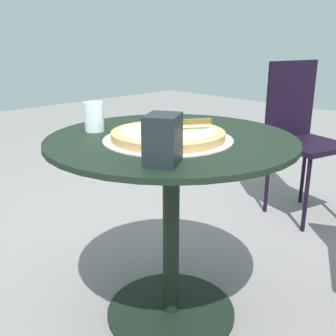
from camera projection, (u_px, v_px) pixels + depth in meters
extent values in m
plane|color=gray|center=(171.00, 312.00, 1.64)|extent=(10.00, 10.00, 0.00)
cylinder|color=black|center=(171.00, 139.00, 1.42)|extent=(0.88, 0.88, 0.02)
cylinder|color=black|center=(171.00, 231.00, 1.53)|extent=(0.06, 0.06, 0.69)
cylinder|color=black|center=(171.00, 311.00, 1.64)|extent=(0.51, 0.51, 0.02)
cylinder|color=silver|center=(168.00, 139.00, 1.37)|extent=(0.44, 0.44, 0.00)
cylinder|color=tan|center=(168.00, 135.00, 1.37)|extent=(0.39, 0.39, 0.03)
cylinder|color=beige|center=(168.00, 131.00, 1.36)|extent=(0.32, 0.32, 0.00)
sphere|color=white|center=(162.00, 127.00, 1.39)|extent=(0.02, 0.02, 0.02)
sphere|color=silver|center=(155.00, 133.00, 1.31)|extent=(0.02, 0.02, 0.02)
sphere|color=beige|center=(165.00, 133.00, 1.31)|extent=(0.01, 0.01, 0.01)
sphere|color=#38701D|center=(160.00, 133.00, 1.30)|extent=(0.02, 0.02, 0.02)
sphere|color=#297422|center=(168.00, 125.00, 1.43)|extent=(0.01, 0.01, 0.01)
sphere|color=beige|center=(191.00, 125.00, 1.43)|extent=(0.02, 0.02, 0.02)
sphere|color=beige|center=(172.00, 127.00, 1.39)|extent=(0.02, 0.02, 0.02)
sphere|color=#216620|center=(180.00, 126.00, 1.41)|extent=(0.02, 0.02, 0.02)
sphere|color=#ECF0CA|center=(161.00, 130.00, 1.35)|extent=(0.02, 0.02, 0.02)
cube|color=silver|center=(165.00, 125.00, 1.35)|extent=(0.12, 0.13, 0.00)
cube|color=brown|center=(195.00, 122.00, 1.37)|extent=(0.07, 0.10, 0.02)
cylinder|color=silver|center=(94.00, 117.00, 1.48)|extent=(0.07, 0.07, 0.11)
cube|color=black|center=(163.00, 139.00, 1.10)|extent=(0.13, 0.14, 0.14)
cube|color=black|center=(309.00, 145.00, 2.39)|extent=(0.46, 0.46, 0.03)
cube|color=black|center=(291.00, 99.00, 2.46)|extent=(0.12, 0.37, 0.46)
cylinder|color=black|center=(306.00, 195.00, 2.26)|extent=(0.02, 0.02, 0.44)
cylinder|color=black|center=(303.00, 171.00, 2.67)|extent=(0.02, 0.02, 0.44)
cylinder|color=black|center=(267.00, 179.00, 2.52)|extent=(0.02, 0.02, 0.44)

